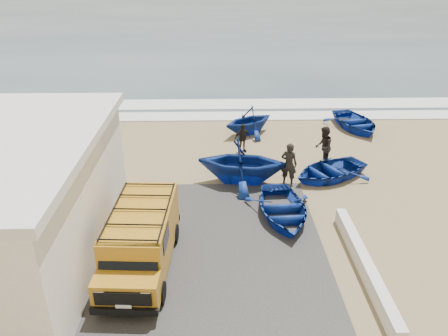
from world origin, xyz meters
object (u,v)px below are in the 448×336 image
object	(u,v)px
boat_far_right	(355,122)
boat_near_right	(329,170)
parapet	(365,265)
boat_mid_left	(242,162)
boat_near_left	(283,209)
fisherman_front	(289,164)
boat_far_left	(249,120)
fisherman_back	(242,138)
van	(141,238)
fisherman_middle	(323,147)

from	to	relation	value
boat_far_right	boat_near_right	bearing A→B (deg)	-128.02
parapet	boat_mid_left	world-z (taller)	boat_mid_left
boat_near_left	fisherman_front	size ratio (longest dim) A/B	1.91
boat_mid_left	fisherman_front	size ratio (longest dim) A/B	1.99
parapet	fisherman_front	xyz separation A→B (m)	(-1.52, 6.03, 0.70)
boat_far_right	fisherman_front	bearing A→B (deg)	-138.51
boat_far_left	fisherman_front	distance (m)	6.19
boat_near_right	boat_mid_left	size ratio (longest dim) A/B	0.95
boat_far_right	boat_mid_left	bearing A→B (deg)	-149.10
boat_mid_left	fisherman_back	distance (m)	3.43
boat_near_right	boat_far_right	bearing A→B (deg)	125.75
boat_near_right	boat_mid_left	distance (m)	4.04
fisherman_front	fisherman_back	xyz separation A→B (m)	(-1.80, 3.62, -0.23)
parapet	van	size ratio (longest dim) A/B	1.24
boat_near_right	parapet	bearing A→B (deg)	-32.13
boat_far_right	fisherman_middle	size ratio (longest dim) A/B	1.99
boat_far_right	fisherman_front	xyz separation A→B (m)	(-4.95, -6.71, 0.57)
fisherman_middle	fisherman_back	size ratio (longest dim) A/B	1.32
boat_far_left	fisherman_middle	distance (m)	5.33
parapet	boat_far_left	distance (m)	12.42
van	fisherman_back	world-z (taller)	van
parapet	boat_near_left	bearing A→B (deg)	123.21
fisherman_front	fisherman_middle	bearing A→B (deg)	-115.58
parapet	fisherman_middle	size ratio (longest dim) A/B	3.03
boat_near_left	fisherman_middle	xyz separation A→B (m)	(2.55, 4.55, 0.60)
fisherman_middle	parapet	bearing A→B (deg)	13.01
boat_near_left	parapet	bearing A→B (deg)	-60.25
fisherman_front	fisherman_back	size ratio (longest dim) A/B	1.30
boat_far_right	boat_near_left	bearing A→B (deg)	-132.66
fisherman_front	boat_far_left	bearing A→B (deg)	-56.76
parapet	boat_far_left	bearing A→B (deg)	103.16
parapet	boat_far_right	bearing A→B (deg)	74.93
boat_near_right	fisherman_front	distance (m)	2.12
boat_far_right	fisherman_middle	bearing A→B (deg)	-133.83
boat_near_right	fisherman_middle	world-z (taller)	fisherman_middle
boat_far_right	parapet	bearing A→B (deg)	-117.17
boat_mid_left	fisherman_middle	xyz separation A→B (m)	(3.94, 1.60, -0.03)
boat_near_left	fisherman_middle	size ratio (longest dim) A/B	1.89
boat_far_left	boat_mid_left	bearing A→B (deg)	-40.54
boat_mid_left	fisherman_middle	bearing A→B (deg)	-59.69
boat_far_right	fisherman_front	world-z (taller)	fisherman_front
boat_near_right	boat_far_left	distance (m)	6.41
boat_near_left	fisherman_middle	bearing A→B (deg)	57.30
fisherman_front	boat_near_left	bearing A→B (deg)	98.16
van	fisherman_front	world-z (taller)	van
boat_near_right	boat_far_left	world-z (taller)	boat_far_left
boat_near_left	boat_far_right	size ratio (longest dim) A/B	0.95
boat_far_left	boat_far_right	world-z (taller)	boat_far_left
boat_mid_left	fisherman_middle	distance (m)	4.25
fisherman_front	fisherman_middle	world-z (taller)	fisherman_middle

